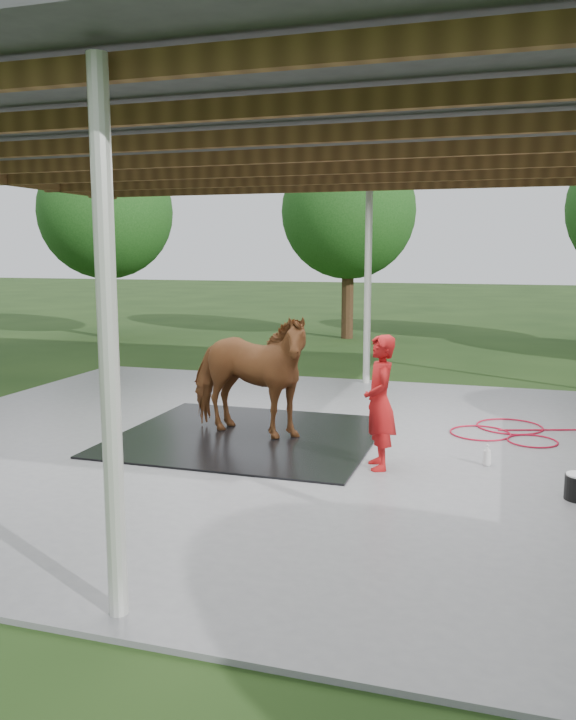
% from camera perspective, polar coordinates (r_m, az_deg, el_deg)
% --- Properties ---
extents(ground, '(100.00, 100.00, 0.00)m').
position_cam_1_polar(ground, '(9.59, 1.00, -7.13)').
color(ground, '#1E3814').
extents(concrete_slab, '(12.00, 10.00, 0.05)m').
position_cam_1_polar(concrete_slab, '(9.59, 1.00, -6.99)').
color(concrete_slab, slate).
rests_on(concrete_slab, ground).
extents(pavilion_structure, '(12.60, 10.60, 4.05)m').
position_cam_1_polar(pavilion_structure, '(9.32, 1.07, 17.02)').
color(pavilion_structure, beige).
rests_on(pavilion_structure, ground).
extents(tree_belt, '(28.00, 28.00, 5.80)m').
position_cam_1_polar(tree_belt, '(10.08, 4.24, 15.36)').
color(tree_belt, '#382314').
rests_on(tree_belt, ground).
extents(rubber_mat, '(3.53, 3.31, 0.03)m').
position_cam_1_polar(rubber_mat, '(9.95, -3.29, -6.18)').
color(rubber_mat, black).
rests_on(rubber_mat, concrete_slab).
extents(horse, '(2.20, 1.32, 1.73)m').
position_cam_1_polar(horse, '(9.76, -3.34, -1.18)').
color(horse, brown).
rests_on(horse, rubber_mat).
extents(handler, '(0.57, 0.69, 1.62)m').
position_cam_1_polar(handler, '(8.44, 7.46, -3.42)').
color(handler, '#AA1213').
rests_on(handler, concrete_slab).
extents(soap_bottle_a, '(0.13, 0.13, 0.27)m').
position_cam_1_polar(soap_bottle_a, '(8.95, 15.88, -7.43)').
color(soap_bottle_a, silver).
rests_on(soap_bottle_a, concrete_slab).
extents(hose_coil, '(1.93, 1.58, 0.02)m').
position_cam_1_polar(hose_coil, '(10.64, 17.20, -5.58)').
color(hose_coil, '#A90C26').
rests_on(hose_coil, concrete_slab).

